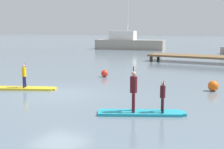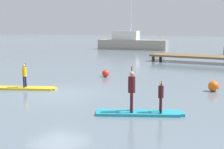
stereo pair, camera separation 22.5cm
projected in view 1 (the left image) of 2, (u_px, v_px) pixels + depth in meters
name	position (u px, v px, depth m)	size (l,w,h in m)	color
ground_plane	(59.00, 94.00, 14.65)	(240.00, 240.00, 0.00)	slate
paddleboard_near	(25.00, 88.00, 15.75)	(3.25, 1.98, 0.10)	gold
paddler_child_solo	(24.00, 74.00, 15.65)	(0.28, 0.38, 1.23)	#19194C
paddleboard_far	(141.00, 113.00, 11.14)	(3.12, 2.02, 0.10)	#1E9EB2
paddler_adult	(134.00, 89.00, 11.02)	(0.36, 0.44, 1.65)	#4C1419
paddler_child_front	(163.00, 95.00, 11.00)	(0.26, 0.36, 1.17)	#4C1419
fishing_boat_white_large	(129.00, 43.00, 46.56)	(10.83, 4.86, 9.04)	#9E9384
floating_dock	(216.00, 57.00, 27.29)	(12.26, 2.56, 0.67)	brown
mooring_buoy_near	(213.00, 86.00, 15.26)	(0.53, 0.53, 0.53)	orange
mooring_buoy_mid	(105.00, 73.00, 19.79)	(0.46, 0.46, 0.46)	red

